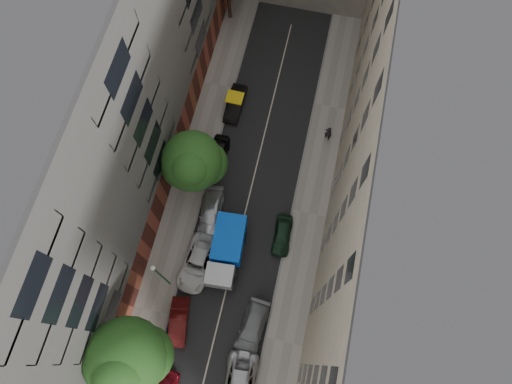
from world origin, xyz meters
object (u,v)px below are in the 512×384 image
(car_left_2, at_px, (197,263))
(car_right_2, at_px, (282,235))
(tarp_truck, at_px, (227,250))
(car_right_1, at_px, (252,329))
(car_left_5, at_px, (235,103))
(tree_mid, at_px, (193,163))
(car_left_3, at_px, (211,213))
(pedestrian, at_px, (328,133))
(car_left_1, at_px, (179,322))
(car_left_4, at_px, (218,155))
(lamp_post, at_px, (160,275))
(tree_near, at_px, (127,360))

(car_left_2, height_order, car_right_2, car_left_2)
(tarp_truck, bearing_deg, car_right_1, -62.31)
(car_left_2, height_order, car_left_5, car_left_2)
(car_left_5, height_order, car_right_2, car_left_5)
(car_right_1, xyz_separation_m, tree_mid, (-7.32, 11.07, 4.25))
(car_right_1, bearing_deg, car_left_3, 128.77)
(tree_mid, height_order, pedestrian, tree_mid)
(car_left_2, bearing_deg, car_left_1, -87.34)
(car_left_2, xyz_separation_m, car_left_3, (0.00, 4.47, -0.03))
(tree_mid, relative_size, pedestrian, 3.88)
(tarp_truck, bearing_deg, car_left_2, -150.99)
(car_left_2, bearing_deg, car_left_3, 95.15)
(car_left_4, bearing_deg, lamp_post, -96.55)
(car_left_5, bearing_deg, tarp_truck, -78.05)
(car_left_5, relative_size, pedestrian, 2.14)
(lamp_post, xyz_separation_m, pedestrian, (10.43, 16.20, -3.26))
(car_left_3, bearing_deg, pedestrian, 42.57)
(car_left_1, xyz_separation_m, lamp_post, (-1.65, 2.81, 3.71))
(car_left_5, xyz_separation_m, tree_mid, (-1.19, -8.56, 4.25))
(lamp_post, bearing_deg, car_left_5, 85.69)
(car_left_4, xyz_separation_m, car_right_1, (6.40, -14.03, -0.02))
(car_left_1, relative_size, car_left_5, 0.97)
(tree_near, bearing_deg, car_right_2, 55.58)
(tarp_truck, distance_m, car_left_2, 2.74)
(pedestrian, bearing_deg, tree_mid, 57.36)
(car_left_4, height_order, car_right_2, car_left_4)
(car_left_1, bearing_deg, car_right_2, 43.61)
(car_left_4, xyz_separation_m, car_left_5, (0.26, 5.60, -0.01))
(car_left_1, relative_size, car_left_2, 0.77)
(lamp_post, bearing_deg, tree_near, -90.61)
(car_right_2, relative_size, lamp_post, 0.54)
(car_left_1, xyz_separation_m, tree_mid, (-1.51, 11.84, 4.27))
(car_right_2, height_order, tree_near, tree_near)
(tree_near, height_order, pedestrian, tree_near)
(tarp_truck, bearing_deg, pedestrian, 59.44)
(tree_mid, bearing_deg, car_left_3, -55.51)
(car_left_2, bearing_deg, car_right_2, 36.79)
(lamp_post, bearing_deg, car_right_1, -15.26)
(lamp_post, bearing_deg, pedestrian, 57.22)
(car_left_1, height_order, tree_mid, tree_mid)
(tarp_truck, height_order, car_left_4, tarp_truck)
(tarp_truck, height_order, car_left_3, tarp_truck)
(car_left_1, relative_size, pedestrian, 2.07)
(tarp_truck, bearing_deg, tree_near, -117.15)
(car_left_2, relative_size, car_right_2, 1.37)
(car_left_1, distance_m, car_left_5, 20.40)
(car_left_4, relative_size, tree_near, 0.45)
(car_right_1, distance_m, lamp_post, 8.57)
(car_left_2, xyz_separation_m, car_right_2, (6.40, 3.94, -0.08))
(pedestrian, bearing_deg, car_right_1, 103.27)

